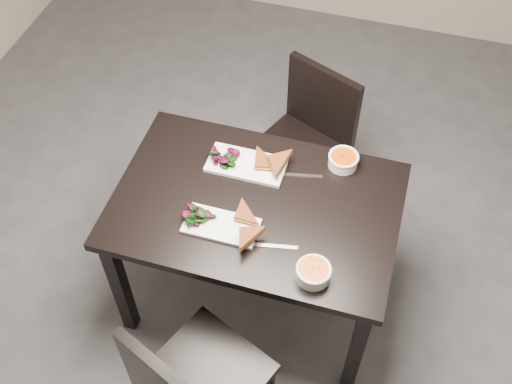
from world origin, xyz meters
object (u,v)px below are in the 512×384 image
soup_bowl_near (314,272)px  soup_bowl_far (343,160)px  chair_far (307,136)px  plate_far (246,165)px  table (256,217)px  chair_near (192,384)px  plate_near (221,226)px

soup_bowl_near → soup_bowl_far: same height
soup_bowl_near → chair_far: bearing=103.6°
soup_bowl_far → plate_far: bearing=-162.8°
table → chair_near: chair_near is taller
chair_far → soup_bowl_far: chair_far is taller
table → plate_far: size_ratio=3.50×
chair_far → plate_near: size_ratio=2.81×
table → soup_bowl_near: bearing=-42.6°
table → plate_far: bearing=118.0°
chair_near → soup_bowl_far: 1.13m
chair_near → plate_near: chair_near is taller
plate_far → soup_bowl_far: soup_bowl_far is taller
plate_far → chair_near: bearing=-86.7°
chair_near → plate_near: (-0.05, 0.56, 0.27)m
table → plate_far: 0.23m
table → plate_near: (-0.10, -0.16, 0.11)m
table → chair_near: bearing=-93.6°
chair_near → plate_near: size_ratio=2.81×
table → chair_far: chair_far is taller
table → soup_bowl_far: (0.31, 0.31, 0.13)m
soup_bowl_near → plate_far: soup_bowl_near is taller
plate_near → soup_bowl_far: 0.62m
chair_far → plate_far: bearing=-85.0°
chair_near → soup_bowl_near: size_ratio=6.19×
chair_near → soup_bowl_far: chair_near is taller
plate_near → soup_bowl_near: (0.41, -0.13, 0.03)m
chair_near → plate_far: size_ratio=2.48×
soup_bowl_near → soup_bowl_far: size_ratio=1.02×
soup_bowl_near → table: bearing=137.4°
chair_near → table: bearing=109.3°
table → soup_bowl_far: 0.46m
chair_near → chair_far: size_ratio=1.00×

